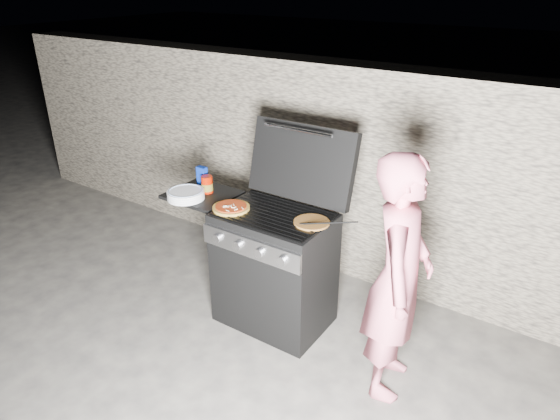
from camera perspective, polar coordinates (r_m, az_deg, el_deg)
The scene contains 10 objects.
ground at distance 3.97m, azimuth -0.61°, elevation -12.30°, with size 50.00×50.00×0.00m, color #393736.
stone_wall at distance 4.33m, azimuth 7.23°, elevation 4.52°, with size 8.00×0.35×1.80m, color gray.
gas_grill at distance 3.84m, azimuth -3.74°, elevation -5.61°, with size 1.34×0.79×0.91m, color black, non-canonical shape.
pizza_topped at distance 3.56m, azimuth -5.61°, elevation 0.34°, with size 0.26×0.26×0.03m, color tan, non-canonical shape.
pizza_plain at distance 3.36m, azimuth 3.63°, elevation -1.40°, with size 0.24×0.24×0.01m, color #B17433.
sauce_jar at distance 3.86m, azimuth -8.34°, elevation 2.93°, with size 0.09×0.09×0.13m, color #9A1300.
blue_carton at distance 3.95m, azimuth -8.88°, elevation 3.73°, with size 0.08×0.05×0.17m, color navy.
plate_stack at distance 3.79m, azimuth -10.71°, elevation 1.74°, with size 0.28×0.28×0.06m, color white.
person at distance 3.07m, azimuth 13.38°, elevation -7.66°, with size 0.58×0.38×1.58m, color #DC6980.
tongs at distance 3.27m, azimuth 5.53°, elevation -1.58°, with size 0.01×0.01×0.39m, color black.
Camera 1 is at (1.78, -2.59, 2.43)m, focal length 32.00 mm.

